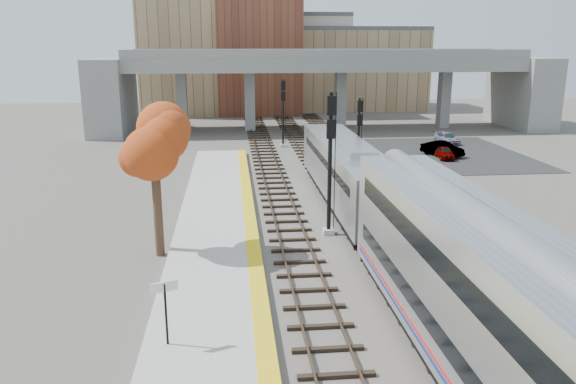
{
  "coord_description": "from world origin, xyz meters",
  "views": [
    {
      "loc": [
        -6.3,
        -22.63,
        10.2
      ],
      "look_at": [
        -3.36,
        6.17,
        2.5
      ],
      "focal_mm": 35.0,
      "sensor_mm": 36.0,
      "label": 1
    }
  ],
  "objects_px": {
    "signal_mast_near": "(330,164)",
    "car_c": "(447,138)",
    "coach": "(528,347)",
    "tree": "(154,145)",
    "car_a": "(445,153)",
    "locomotive": "(346,171)",
    "signal_mast_mid": "(358,144)",
    "car_b": "(442,149)",
    "signal_mast_far": "(283,115)"
  },
  "relations": [
    {
      "from": "signal_mast_near",
      "to": "car_c",
      "type": "relative_size",
      "value": 2.03
    },
    {
      "from": "coach",
      "to": "tree",
      "type": "relative_size",
      "value": 3.35
    },
    {
      "from": "car_a",
      "to": "car_c",
      "type": "xyz_separation_m",
      "value": [
        3.21,
        7.75,
        0.01
      ]
    },
    {
      "from": "locomotive",
      "to": "car_c",
      "type": "height_order",
      "value": "locomotive"
    },
    {
      "from": "signal_mast_mid",
      "to": "car_b",
      "type": "bearing_deg",
      "value": 43.28
    },
    {
      "from": "signal_mast_far",
      "to": "coach",
      "type": "bearing_deg",
      "value": -87.26
    },
    {
      "from": "signal_mast_near",
      "to": "car_a",
      "type": "xyz_separation_m",
      "value": [
        14.03,
        19.44,
        -3.38
      ]
    },
    {
      "from": "locomotive",
      "to": "tree",
      "type": "distance_m",
      "value": 13.91
    },
    {
      "from": "locomotive",
      "to": "coach",
      "type": "bearing_deg",
      "value": -90.0
    },
    {
      "from": "coach",
      "to": "signal_mast_mid",
      "type": "height_order",
      "value": "signal_mast_mid"
    },
    {
      "from": "car_a",
      "to": "signal_mast_mid",
      "type": "bearing_deg",
      "value": -133.28
    },
    {
      "from": "signal_mast_mid",
      "to": "tree",
      "type": "height_order",
      "value": "tree"
    },
    {
      "from": "car_a",
      "to": "car_c",
      "type": "height_order",
      "value": "car_c"
    },
    {
      "from": "car_c",
      "to": "tree",
      "type": "bearing_deg",
      "value": -138.25
    },
    {
      "from": "locomotive",
      "to": "signal_mast_near",
      "type": "relative_size",
      "value": 2.46
    },
    {
      "from": "locomotive",
      "to": "signal_mast_near",
      "type": "height_order",
      "value": "signal_mast_near"
    },
    {
      "from": "tree",
      "to": "signal_mast_mid",
      "type": "bearing_deg",
      "value": 45.86
    },
    {
      "from": "car_a",
      "to": "signal_mast_near",
      "type": "bearing_deg",
      "value": -118.98
    },
    {
      "from": "car_b",
      "to": "coach",
      "type": "bearing_deg",
      "value": -143.4
    },
    {
      "from": "car_a",
      "to": "car_c",
      "type": "relative_size",
      "value": 0.84
    },
    {
      "from": "signal_mast_far",
      "to": "car_c",
      "type": "relative_size",
      "value": 1.77
    },
    {
      "from": "car_b",
      "to": "car_c",
      "type": "height_order",
      "value": "car_b"
    },
    {
      "from": "signal_mast_far",
      "to": "car_c",
      "type": "bearing_deg",
      "value": 0.72
    },
    {
      "from": "locomotive",
      "to": "tree",
      "type": "bearing_deg",
      "value": -144.15
    },
    {
      "from": "signal_mast_far",
      "to": "car_b",
      "type": "xyz_separation_m",
      "value": [
        14.28,
        -6.24,
        -2.58
      ]
    },
    {
      "from": "signal_mast_mid",
      "to": "car_c",
      "type": "distance_m",
      "value": 20.87
    },
    {
      "from": "signal_mast_far",
      "to": "car_a",
      "type": "xyz_separation_m",
      "value": [
        14.03,
        -7.53,
        -2.7
      ]
    },
    {
      "from": "car_b",
      "to": "signal_mast_far",
      "type": "bearing_deg",
      "value": 120.94
    },
    {
      "from": "locomotive",
      "to": "car_b",
      "type": "relative_size",
      "value": 4.72
    },
    {
      "from": "car_b",
      "to": "signal_mast_mid",
      "type": "bearing_deg",
      "value": -172.18
    },
    {
      "from": "coach",
      "to": "car_b",
      "type": "height_order",
      "value": "coach"
    },
    {
      "from": "signal_mast_mid",
      "to": "signal_mast_far",
      "type": "height_order",
      "value": "signal_mast_far"
    },
    {
      "from": "tree",
      "to": "car_a",
      "type": "relative_size",
      "value": 2.32
    },
    {
      "from": "locomotive",
      "to": "tree",
      "type": "height_order",
      "value": "tree"
    },
    {
      "from": "tree",
      "to": "signal_mast_near",
      "type": "bearing_deg",
      "value": 14.0
    },
    {
      "from": "signal_mast_near",
      "to": "car_a",
      "type": "height_order",
      "value": "signal_mast_near"
    },
    {
      "from": "car_a",
      "to": "signal_mast_far",
      "type": "bearing_deg",
      "value": 158.59
    },
    {
      "from": "locomotive",
      "to": "car_b",
      "type": "bearing_deg",
      "value": 50.96
    },
    {
      "from": "signal_mast_near",
      "to": "signal_mast_far",
      "type": "distance_m",
      "value": 26.98
    },
    {
      "from": "signal_mast_far",
      "to": "car_a",
      "type": "bearing_deg",
      "value": -28.24
    },
    {
      "from": "coach",
      "to": "car_b",
      "type": "relative_size",
      "value": 6.2
    },
    {
      "from": "tree",
      "to": "car_b",
      "type": "relative_size",
      "value": 1.85
    },
    {
      "from": "car_c",
      "to": "locomotive",
      "type": "bearing_deg",
      "value": -131.82
    },
    {
      "from": "coach",
      "to": "car_c",
      "type": "height_order",
      "value": "coach"
    },
    {
      "from": "locomotive",
      "to": "signal_mast_mid",
      "type": "height_order",
      "value": "signal_mast_mid"
    },
    {
      "from": "locomotive",
      "to": "car_c",
      "type": "distance_m",
      "value": 26.33
    },
    {
      "from": "signal_mast_mid",
      "to": "car_a",
      "type": "distance_m",
      "value": 13.16
    },
    {
      "from": "coach",
      "to": "signal_mast_mid",
      "type": "distance_m",
      "value": 28.11
    },
    {
      "from": "locomotive",
      "to": "signal_mast_mid",
      "type": "relative_size",
      "value": 3.0
    },
    {
      "from": "signal_mast_near",
      "to": "tree",
      "type": "bearing_deg",
      "value": -166.0
    }
  ]
}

